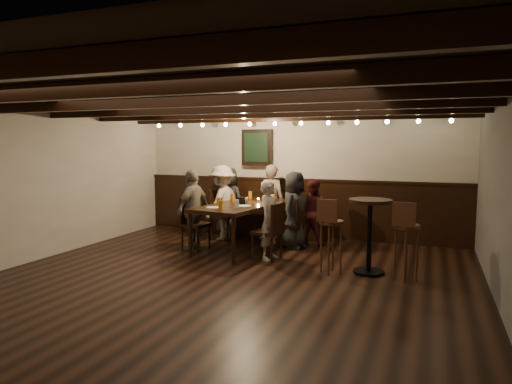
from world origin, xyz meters
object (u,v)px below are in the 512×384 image
at_px(dining_table, 244,207).
at_px(person_right_near, 294,210).
at_px(person_right_far, 270,220).
at_px(bar_stool_left, 331,246).
at_px(person_bench_left, 228,201).
at_px(high_top_table, 370,225).
at_px(person_left_near, 222,203).
at_px(chair_right_near, 292,233).
at_px(chair_left_far, 195,233).
at_px(person_bench_centre, 272,201).
at_px(chair_left_near, 224,224).
at_px(person_bench_right, 312,212).
at_px(bar_stool_right, 406,251).
at_px(chair_right_far, 268,242).
at_px(person_left_far, 193,210).

distance_m(dining_table, person_right_near, 0.88).
bearing_deg(person_right_far, bar_stool_left, -104.51).
bearing_deg(person_bench_left, high_top_table, 157.12).
bearing_deg(person_left_near, chair_right_near, 90.00).
height_order(chair_left_far, person_bench_centre, person_bench_centre).
bearing_deg(chair_left_near, person_bench_right, 105.52).
relative_size(dining_table, chair_left_far, 2.45).
bearing_deg(high_top_table, dining_table, 160.55).
xyz_separation_m(chair_left_far, chair_right_near, (1.55, 0.69, -0.01)).
relative_size(person_bench_left, bar_stool_right, 1.27).
distance_m(chair_left_near, person_left_near, 0.42).
bearing_deg(chair_right_far, high_top_table, -90.46).
bearing_deg(chair_left_near, person_bench_centre, 129.80).
distance_m(chair_right_near, person_right_far, 0.97).
distance_m(chair_left_far, person_right_far, 1.51).
height_order(dining_table, bar_stool_right, bar_stool_right).
bearing_deg(person_bench_right, high_top_table, 136.38).
height_order(person_bench_left, person_right_near, person_bench_left).
bearing_deg(person_bench_centre, chair_right_far, 115.61).
height_order(chair_right_far, person_right_far, person_right_far).
height_order(dining_table, chair_right_near, chair_right_near).
xyz_separation_m(dining_table, bar_stool_right, (2.74, -0.95, -0.33)).
relative_size(dining_table, bar_stool_left, 2.07).
bearing_deg(person_left_near, chair_left_far, 1.97).
xyz_separation_m(person_left_far, person_right_near, (1.61, 0.68, -0.02)).
xyz_separation_m(person_bench_right, bar_stool_left, (0.72, -1.76, -0.20)).
height_order(person_bench_right, bar_stool_left, person_bench_right).
xyz_separation_m(person_bench_right, bar_stool_right, (1.72, -1.71, -0.20)).
height_order(chair_right_far, person_bench_right, person_bench_right).
bearing_deg(person_right_far, person_left_far, 90.00).
relative_size(person_left_near, bar_stool_right, 1.33).
bearing_deg(person_left_far, person_right_far, 90.00).
bearing_deg(person_left_far, bar_stool_right, 88.47).
xyz_separation_m(person_bench_centre, person_right_near, (0.66, -0.70, -0.04)).
height_order(person_bench_centre, person_right_far, person_bench_centre).
relative_size(chair_right_far, high_top_table, 0.86).
relative_size(chair_left_near, high_top_table, 0.91).
bearing_deg(chair_right_far, chair_right_near, 0.02).
distance_m(chair_right_near, person_bench_centre, 1.04).
bearing_deg(person_bench_right, chair_left_far, 39.82).
relative_size(dining_table, person_bench_right, 1.85).
height_order(person_left_near, bar_stool_right, person_left_near).
bearing_deg(bar_stool_right, person_left_near, 168.75).
bearing_deg(chair_left_near, dining_table, 58.00).
height_order(chair_right_near, person_left_far, person_left_far).
bearing_deg(bar_stool_left, bar_stool_right, 13.16).
relative_size(chair_left_near, person_bench_left, 0.71).
bearing_deg(bar_stool_left, chair_right_near, 136.02).
relative_size(chair_right_far, person_bench_left, 0.66).
xyz_separation_m(dining_table, person_bench_left, (-0.76, 1.02, -0.04)).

